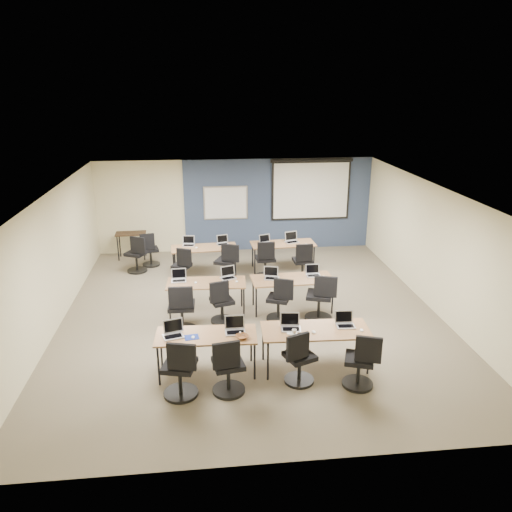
{
  "coord_description": "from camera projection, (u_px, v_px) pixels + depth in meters",
  "views": [
    {
      "loc": [
        -0.96,
        -9.75,
        4.73
      ],
      "look_at": [
        0.15,
        0.4,
        1.19
      ],
      "focal_mm": 35.0,
      "sensor_mm": 36.0,
      "label": 1
    }
  ],
  "objects": [
    {
      "name": "spare_chair_b",
      "position": [
        137.0,
        257.0,
        13.09
      ],
      "size": [
        0.57,
        0.53,
        1.01
      ],
      "rotation": [
        0.0,
        0.0,
        -0.46
      ],
      "color": "black",
      "rests_on": "floor"
    },
    {
      "name": "training_table_back_left",
      "position": [
        204.0,
        249.0,
        12.89
      ],
      "size": [
        1.69,
        0.7,
        0.73
      ],
      "rotation": [
        0.0,
        0.0,
        0.05
      ],
      "color": "#A57030",
      "rests_on": "floor"
    },
    {
      "name": "training_table_front_left",
      "position": [
        206.0,
        337.0,
        8.41
      ],
      "size": [
        1.7,
        0.71,
        0.73
      ],
      "rotation": [
        0.0,
        0.0,
        -0.04
      ],
      "color": "brown",
      "rests_on": "floor"
    },
    {
      "name": "task_chair_5",
      "position": [
        221.0,
        305.0,
        10.3
      ],
      "size": [
        0.5,
        0.49,
        0.97
      ],
      "rotation": [
        0.0,
        0.0,
        0.28
      ],
      "color": "black",
      "rests_on": "floor"
    },
    {
      "name": "task_chair_0",
      "position": [
        180.0,
        373.0,
        7.83
      ],
      "size": [
        0.56,
        0.56,
        1.03
      ],
      "rotation": [
        0.0,
        0.0,
        -0.25
      ],
      "color": "black",
      "rests_on": "floor"
    },
    {
      "name": "task_chair_1",
      "position": [
        228.0,
        371.0,
        7.91
      ],
      "size": [
        0.53,
        0.53,
        1.01
      ],
      "rotation": [
        0.0,
        0.0,
        0.17
      ],
      "color": "black",
      "rests_on": "floor"
    },
    {
      "name": "task_chair_4",
      "position": [
        182.0,
        312.0,
        9.89
      ],
      "size": [
        0.58,
        0.58,
        1.05
      ],
      "rotation": [
        0.0,
        0.0,
        -0.03
      ],
      "color": "black",
      "rests_on": "floor"
    },
    {
      "name": "training_table_mid_left",
      "position": [
        206.0,
        284.0,
        10.62
      ],
      "size": [
        1.67,
        0.7,
        0.73
      ],
      "rotation": [
        0.0,
        0.0,
        -0.05
      ],
      "color": "olive",
      "rests_on": "floor"
    },
    {
      "name": "mouse_8",
      "position": [
        196.0,
        248.0,
        12.8
      ],
      "size": [
        0.1,
        0.12,
        0.04
      ],
      "primitive_type": "ellipsoid",
      "rotation": [
        0.0,
        0.0,
        0.33
      ],
      "color": "white",
      "rests_on": "training_table_back_left"
    },
    {
      "name": "task_chair_9",
      "position": [
        227.0,
        266.0,
        12.44
      ],
      "size": [
        0.6,
        0.56,
        1.03
      ],
      "rotation": [
        0.0,
        0.0,
        -0.43
      ],
      "color": "black",
      "rests_on": "floor"
    },
    {
      "name": "laptop_2",
      "position": [
        291.0,
        325.0,
        8.59
      ],
      "size": [
        0.34,
        0.29,
        0.26
      ],
      "rotation": [
        0.0,
        0.0,
        -0.11
      ],
      "color": "#ACACAC",
      "rests_on": "training_table_front_right"
    },
    {
      "name": "wall_left",
      "position": [
        52.0,
        262.0,
        9.95
      ],
      "size": [
        0.04,
        9.0,
        2.7
      ],
      "primitive_type": "cube",
      "color": "beige",
      "rests_on": "ground"
    },
    {
      "name": "coffee_cup",
      "position": [
        294.0,
        332.0,
        8.4
      ],
      "size": [
        0.07,
        0.07,
        0.06
      ],
      "primitive_type": "imported",
      "rotation": [
        0.0,
        0.0,
        0.03
      ],
      "color": "silver",
      "rests_on": "snack_plate"
    },
    {
      "name": "mouse_1",
      "position": [
        240.0,
        333.0,
        8.43
      ],
      "size": [
        0.08,
        0.11,
        0.03
      ],
      "primitive_type": "ellipsoid",
      "rotation": [
        0.0,
        0.0,
        0.33
      ],
      "color": "white",
      "rests_on": "training_table_front_left"
    },
    {
      "name": "snack_bowl",
      "position": [
        242.0,
        337.0,
        8.27
      ],
      "size": [
        0.26,
        0.26,
        0.05
      ],
      "primitive_type": "imported",
      "rotation": [
        0.0,
        0.0,
        0.36
      ],
      "color": "brown",
      "rests_on": "training_table_front_left"
    },
    {
      "name": "task_chair_8",
      "position": [
        183.0,
        269.0,
        12.34
      ],
      "size": [
        0.5,
        0.47,
        0.95
      ],
      "rotation": [
        0.0,
        0.0,
        -0.43
      ],
      "color": "black",
      "rests_on": "floor"
    },
    {
      "name": "utility_table",
      "position": [
        131.0,
        236.0,
        14.07
      ],
      "size": [
        0.84,
        0.46,
        0.75
      ],
      "rotation": [
        0.0,
        0.0,
        0.04
      ],
      "color": "black",
      "rests_on": "floor"
    },
    {
      "name": "floor",
      "position": [
        251.0,
        314.0,
        10.81
      ],
      "size": [
        8.0,
        9.0,
        0.02
      ],
      "primitive_type": "cube",
      "color": "#6B6354",
      "rests_on": "ground"
    },
    {
      "name": "mouse_11",
      "position": [
        306.0,
        244.0,
        13.07
      ],
      "size": [
        0.09,
        0.11,
        0.04
      ],
      "primitive_type": "ellipsoid",
      "rotation": [
        0.0,
        0.0,
        0.31
      ],
      "color": "white",
      "rests_on": "training_table_back_right"
    },
    {
      "name": "laptop_8",
      "position": [
        189.0,
        243.0,
        13.01
      ],
      "size": [
        0.31,
        0.27,
        0.24
      ],
      "rotation": [
        0.0,
        0.0,
        -0.14
      ],
      "color": "silver",
      "rests_on": "training_table_back_left"
    },
    {
      "name": "laptop_4",
      "position": [
        179.0,
        278.0,
        10.68
      ],
      "size": [
        0.32,
        0.27,
        0.24
      ],
      "rotation": [
        0.0,
        0.0,
        0.04
      ],
      "color": "silver",
      "rests_on": "training_table_mid_left"
    },
    {
      "name": "mouse_5",
      "position": [
        237.0,
        281.0,
        10.62
      ],
      "size": [
        0.08,
        0.1,
        0.03
      ],
      "primitive_type": "ellipsoid",
      "rotation": [
        0.0,
        0.0,
        0.22
      ],
      "color": "white",
      "rests_on": "training_table_mid_left"
    },
    {
      "name": "laptop_11",
      "position": [
        292.0,
        240.0,
        13.28
      ],
      "size": [
        0.35,
        0.3,
        0.26
      ],
      "rotation": [
        0.0,
        0.0,
        0.29
      ],
      "color": "#AEAEB1",
      "rests_on": "training_table_back_right"
    },
    {
      "name": "mouse_2",
      "position": [
        314.0,
        332.0,
        8.46
      ],
      "size": [
        0.08,
        0.11,
        0.04
      ],
      "primitive_type": "ellipsoid",
      "rotation": [
        0.0,
        0.0,
        0.18
      ],
      "color": "white",
      "rests_on": "training_table_front_right"
    },
    {
      "name": "wall_front",
      "position": [
        287.0,
        374.0,
        6.14
      ],
      "size": [
        8.0,
        0.04,
        2.7
      ],
      "primitive_type": "cube",
      "color": "beige",
      "rests_on": "ground"
    },
    {
      "name": "whiteboard",
      "position": [
        226.0,
        203.0,
        14.46
      ],
      "size": [
        1.28,
        0.03,
        0.98
      ],
      "color": "#AFAFAF",
      "rests_on": "wall_back"
    },
    {
      "name": "laptop_6",
      "position": [
        271.0,
        276.0,
        10.81
      ],
      "size": [
        0.31,
        0.27,
        0.24
      ],
      "rotation": [
        0.0,
        0.0,
        -0.26
      ],
      "color": "#A0A0A9",
      "rests_on": "training_table_mid_right"
    },
    {
      "name": "laptop_0",
      "position": [
        173.0,
        332.0,
        8.35
      ],
      "size": [
        0.34,
        0.29,
        0.26
      ],
      "rotation": [
        0.0,
        0.0,
        0.28
      ],
      "color": "silver",
      "rests_on": "training_table_front_left"
    },
    {
      "name": "task_chair_11",
      "position": [
        303.0,
        265.0,
        12.56
      ],
      "size": [
        0.52,
        0.52,
        1.0
      ],
      "rotation": [
        0.0,
        0.0,
        0.04
      ],
      "color": "black",
      "rests_on": "floor"
    },
    {
      "name": "mouse_0",
      "position": [
        193.0,
        337.0,
        8.29
      ],
      "size": [
        0.07,
        0.1,
        0.03
      ],
      "primitive_type": "ellipsoid",
      "rotation": [
        0.0,
        0.0,
        0.13
      ],
      "color": "white",
      "rests_on": "training_table_front_left"
    },
    {
      "name": "blue_mousepad",
      "position": [
        192.0,
        337.0,
        8.3
      ],
      "size": [
        0.26,
        0.23,
        0.01
      ],
      "primitive_type": "cube",
      "rotation": [
        0.0,
        0.0,
        0.15
      ],
      "color": "navy",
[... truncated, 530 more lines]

